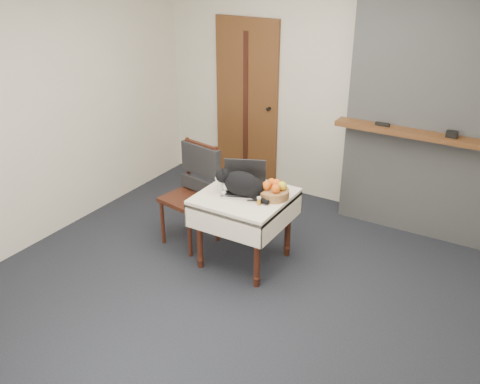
% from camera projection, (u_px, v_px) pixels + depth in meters
% --- Properties ---
extents(ground, '(4.50, 4.50, 0.00)m').
position_uv_depth(ground, '(251.00, 287.00, 4.72)').
color(ground, black).
rests_on(ground, ground).
extents(room_shell, '(4.52, 4.01, 2.61)m').
position_uv_depth(room_shell, '(281.00, 78.00, 4.32)').
color(room_shell, beige).
rests_on(room_shell, ground).
extents(door, '(0.82, 0.10, 2.00)m').
position_uv_depth(door, '(247.00, 104.00, 6.38)').
color(door, brown).
rests_on(door, ground).
extents(chimney, '(1.62, 0.48, 2.60)m').
position_uv_depth(chimney, '(427.00, 108.00, 5.18)').
color(chimney, gray).
rests_on(chimney, ground).
extents(side_table, '(0.78, 0.78, 0.70)m').
position_uv_depth(side_table, '(245.00, 206.00, 4.85)').
color(side_table, '#37140F').
rests_on(side_table, ground).
extents(laptop, '(0.48, 0.45, 0.28)m').
position_uv_depth(laptop, '(244.00, 184.00, 4.85)').
color(laptop, '#B7B7BC').
rests_on(laptop, side_table).
extents(cat, '(0.55, 0.28, 0.26)m').
position_uv_depth(cat, '(243.00, 184.00, 4.73)').
color(cat, black).
rests_on(cat, side_table).
extents(cream_jar, '(0.06, 0.06, 0.07)m').
position_uv_depth(cream_jar, '(221.00, 184.00, 4.93)').
color(cream_jar, white).
rests_on(cream_jar, side_table).
extents(pill_bottle, '(0.04, 0.04, 0.07)m').
position_uv_depth(pill_bottle, '(259.00, 201.00, 4.61)').
color(pill_bottle, '#AC6D15').
rests_on(pill_bottle, side_table).
extents(fruit_basket, '(0.28, 0.28, 0.16)m').
position_uv_depth(fruit_basket, '(274.00, 191.00, 4.73)').
color(fruit_basket, '#9A653E').
rests_on(fruit_basket, side_table).
extents(desk_clutter, '(0.13, 0.05, 0.01)m').
position_uv_depth(desk_clutter, '(262.00, 198.00, 4.73)').
color(desk_clutter, black).
rests_on(desk_clutter, side_table).
extents(chair, '(0.53, 0.52, 1.02)m').
position_uv_depth(chair, '(196.00, 180.00, 5.22)').
color(chair, '#37140F').
rests_on(chair, ground).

